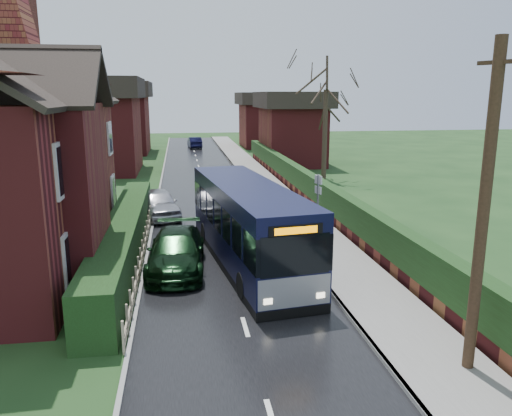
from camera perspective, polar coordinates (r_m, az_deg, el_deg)
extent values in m
plane|color=#2B4F22|center=(15.95, -2.20, -10.34)|extent=(140.00, 140.00, 0.00)
cube|color=black|center=(25.41, -4.78, -1.47)|extent=(6.00, 100.00, 0.02)
cube|color=slate|center=(26.02, 4.59, -0.99)|extent=(2.50, 100.00, 0.14)
cube|color=gray|center=(25.77, 1.99, -1.09)|extent=(0.12, 100.00, 0.14)
cube|color=gray|center=(25.39, -11.67, -1.61)|extent=(0.12, 100.00, 0.10)
cube|color=black|center=(20.45, -14.80, -3.12)|extent=(1.20, 16.00, 1.60)
cube|color=maroon|center=(26.36, 7.88, -0.38)|extent=(0.30, 50.00, 0.60)
cube|color=black|center=(26.17, 7.94, 1.54)|extent=(0.60, 50.00, 1.20)
cube|color=maroon|center=(17.33, -21.47, 1.05)|extent=(2.50, 4.00, 6.00)
cube|color=brown|center=(24.59, -25.06, 18.54)|extent=(0.90, 1.40, 2.20)
cube|color=silver|center=(15.66, -20.64, -5.38)|extent=(0.08, 1.20, 1.60)
cube|color=black|center=(15.66, -20.53, -5.38)|extent=(0.03, 0.95, 1.35)
cube|color=silver|center=(15.09, -21.41, 4.05)|extent=(0.08, 1.20, 1.60)
cube|color=black|center=(15.08, -21.30, 4.05)|extent=(0.03, 0.95, 1.35)
cube|color=silver|center=(19.44, -18.30, -1.74)|extent=(0.08, 1.20, 1.60)
cube|color=black|center=(19.43, -18.22, -1.73)|extent=(0.03, 0.95, 1.35)
cube|color=silver|center=(18.98, -18.85, 5.88)|extent=(0.08, 1.20, 1.60)
cube|color=black|center=(18.98, -18.77, 5.89)|extent=(0.03, 0.95, 1.35)
cube|color=silver|center=(23.29, -16.74, 0.72)|extent=(0.08, 1.20, 1.60)
cube|color=black|center=(23.29, -16.67, 0.72)|extent=(0.03, 0.95, 1.35)
cube|color=silver|center=(22.91, -17.16, 7.09)|extent=(0.08, 1.20, 1.60)
cube|color=black|center=(22.90, -17.09, 7.09)|extent=(0.03, 0.95, 1.35)
cube|color=silver|center=(25.72, -16.00, 1.88)|extent=(0.08, 1.20, 1.60)
cube|color=black|center=(25.72, -15.94, 1.88)|extent=(0.03, 0.95, 1.35)
cube|color=silver|center=(25.38, -16.37, 7.65)|extent=(0.08, 1.20, 1.60)
cube|color=black|center=(25.37, -16.30, 7.65)|extent=(0.03, 0.95, 1.35)
cube|color=black|center=(18.82, -0.94, -3.95)|extent=(3.58, 10.21, 1.04)
cube|color=black|center=(18.54, -0.96, -0.80)|extent=(3.60, 10.21, 1.09)
cube|color=black|center=(18.36, -0.97, 1.76)|extent=(3.58, 10.21, 0.60)
cube|color=black|center=(19.03, -0.94, -5.90)|extent=(3.58, 10.21, 0.32)
cube|color=gray|center=(14.39, 4.37, -9.49)|extent=(2.18, 0.41, 0.91)
cube|color=black|center=(13.98, 4.49, -5.40)|extent=(2.04, 0.35, 1.18)
cube|color=black|center=(13.77, 4.54, -2.53)|extent=(1.59, 0.29, 0.32)
cube|color=#FF8C00|center=(13.74, 4.60, -2.57)|extent=(1.24, 0.21, 0.20)
cube|color=black|center=(14.62, 4.34, -11.75)|extent=(2.23, 0.43, 0.27)
cube|color=#FFF2CC|center=(14.16, 1.38, -10.63)|extent=(0.26, 0.08, 0.16)
cube|color=#FFF2CC|center=(14.69, 7.39, -9.85)|extent=(0.26, 0.08, 0.16)
cylinder|color=black|center=(15.78, -1.46, -8.88)|extent=(0.37, 0.90, 0.87)
cylinder|color=black|center=(16.39, 5.57, -8.09)|extent=(0.37, 0.90, 0.87)
cylinder|color=black|center=(21.71, -5.81, -2.82)|extent=(0.37, 0.90, 0.87)
cylinder|color=black|center=(22.16, -0.58, -2.43)|extent=(0.37, 0.90, 0.87)
imported|color=#BBBABF|center=(26.47, -11.07, 0.52)|extent=(2.65, 4.58, 1.46)
imported|color=black|center=(18.42, -9.09, -4.91)|extent=(2.27, 5.00, 1.42)
imported|color=black|center=(60.36, -7.03, 7.43)|extent=(1.72, 4.11, 1.32)
cylinder|color=slate|center=(21.01, 7.04, -0.30)|extent=(0.09, 0.09, 3.06)
cube|color=silver|center=(20.75, 7.14, 3.23)|extent=(0.21, 0.46, 0.35)
cube|color=silver|center=(20.83, 7.11, 2.04)|extent=(0.19, 0.41, 0.31)
cylinder|color=#312215|center=(11.81, 24.52, -0.83)|extent=(0.26, 0.26, 7.45)
cube|color=#312215|center=(11.54, 26.03, 14.76)|extent=(0.43, 0.92, 0.09)
cylinder|color=#34281F|center=(37.47, 7.86, 8.20)|extent=(0.36, 0.36, 6.62)
cylinder|color=#35291F|center=(30.46, -24.77, 6.47)|extent=(0.32, 0.32, 7.02)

